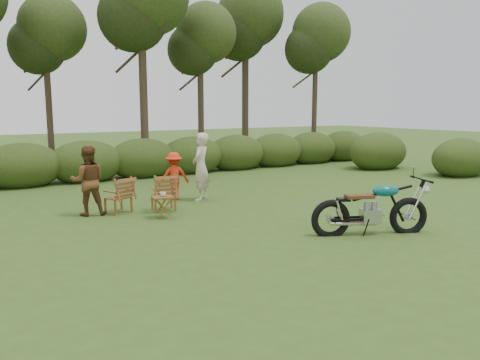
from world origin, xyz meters
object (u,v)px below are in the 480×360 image
motorcycle (369,234)px  side_table (163,207)px  cup (163,194)px  child (174,199)px  lawn_chair_right (164,210)px  adult_a (201,200)px  lawn_chair_left (119,212)px  adult_b (90,215)px

motorcycle → side_table: (-2.94, 3.46, 0.25)m
cup → child: 2.23m
lawn_chair_right → adult_a: adult_a is taller
cup → lawn_chair_left: bearing=122.4°
lawn_chair_right → lawn_chair_left: lawn_chair_right is taller
motorcycle → adult_b: bearing=156.9°
lawn_chair_left → motorcycle: bearing=110.1°
lawn_chair_right → adult_a: (1.36, 0.63, 0.00)m
lawn_chair_right → side_table: (-0.33, -0.74, 0.25)m
side_table → cup: bearing=7.8°
lawn_chair_right → motorcycle: bearing=132.7°
lawn_chair_left → adult_a: bearing=168.1°
cup → adult_a: adult_a is taller
motorcycle → adult_b: adult_b is taller
cup → adult_a: size_ratio=0.07×
child → cup: bearing=70.0°
adult_a → side_table: bearing=-3.2°
cup → child: bearing=59.1°
lawn_chair_left → side_table: bearing=103.5°
lawn_chair_left → cup: cup is taller
side_table → adult_b: bearing=138.9°
lawn_chair_right → adult_a: 1.49m
adult_a → lawn_chair_left: bearing=-35.5°
motorcycle → lawn_chair_right: motorcycle is taller
lawn_chair_right → adult_b: (-1.68, 0.44, 0.00)m
side_table → adult_a: size_ratio=0.27×
adult_a → adult_b: (-3.03, -0.19, 0.00)m
lawn_chair_right → side_table: size_ratio=1.79×
motorcycle → cup: 4.57m
lawn_chair_right → lawn_chair_left: size_ratio=1.04×
cup → adult_b: adult_b is taller
lawn_chair_right → cup: cup is taller
adult_b → lawn_chair_right: bearing=179.8°
side_table → child: (1.12, 1.86, -0.25)m
lawn_chair_right → side_table: bearing=76.7°
motorcycle → lawn_chair_right: bearing=146.0°
cup → adult_a: bearing=39.1°
child → adult_a: bearing=150.0°
lawn_chair_left → side_table: side_table is taller
side_table → adult_b: adult_b is taller
lawn_chair_left → side_table: (0.68, -1.09, 0.25)m
adult_a → child: bearing=-83.1°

